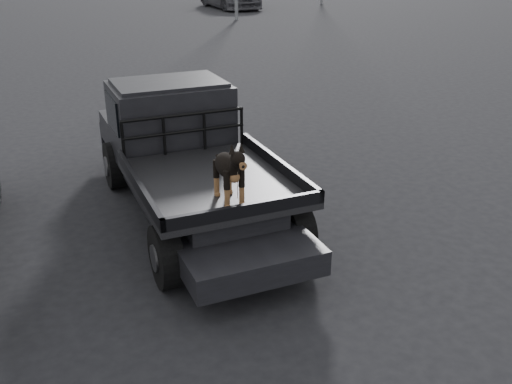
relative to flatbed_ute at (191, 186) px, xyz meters
name	(u,v)px	position (x,y,z in m)	size (l,w,h in m)	color
ground	(264,270)	(0.34, -1.85, -0.46)	(120.00, 120.00, 0.00)	black
flatbed_ute	(191,186)	(0.00, 0.00, 0.00)	(2.00, 5.40, 0.92)	black
ute_cab	(170,109)	(0.00, 0.95, 0.90)	(1.72, 1.30, 0.88)	black
headache_rack	(185,134)	(0.00, 0.20, 0.74)	(1.80, 0.08, 0.55)	black
dog	(228,171)	(-0.02, -1.64, 0.83)	(0.32, 0.60, 0.74)	black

